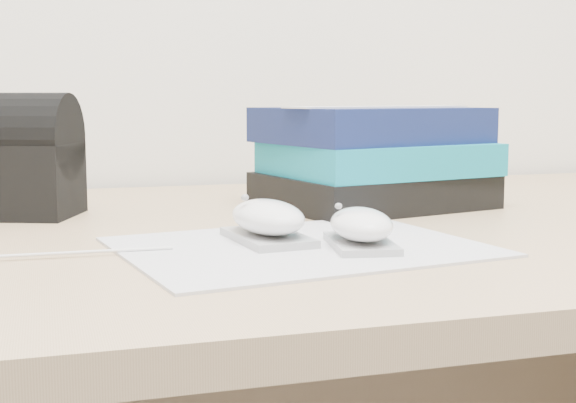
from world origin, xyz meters
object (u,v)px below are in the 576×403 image
object	(u,v)px
desk	(320,400)
book_stack	(374,158)
mouse_rear	(268,221)
mouse_front	(361,228)
pouch	(9,157)

from	to	relation	value
desk	book_stack	bearing A→B (deg)	21.78
mouse_rear	desk	bearing A→B (deg)	57.25
mouse_front	book_stack	xyz separation A→B (m)	(0.12, 0.27, 0.04)
mouse_front	pouch	distance (m)	0.44
desk	mouse_front	xyz separation A→B (m)	(-0.04, -0.23, 0.26)
mouse_front	book_stack	size ratio (longest dim) A/B	0.36
mouse_front	book_stack	world-z (taller)	book_stack
mouse_front	pouch	xyz separation A→B (m)	(-0.31, 0.31, 0.05)
desk	mouse_front	bearing A→B (deg)	-100.43
desk	book_stack	distance (m)	0.31
desk	mouse_front	distance (m)	0.35
mouse_rear	book_stack	world-z (taller)	book_stack
desk	pouch	world-z (taller)	pouch
desk	pouch	bearing A→B (deg)	167.60
mouse_rear	mouse_front	xyz separation A→B (m)	(0.07, -0.05, -0.00)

